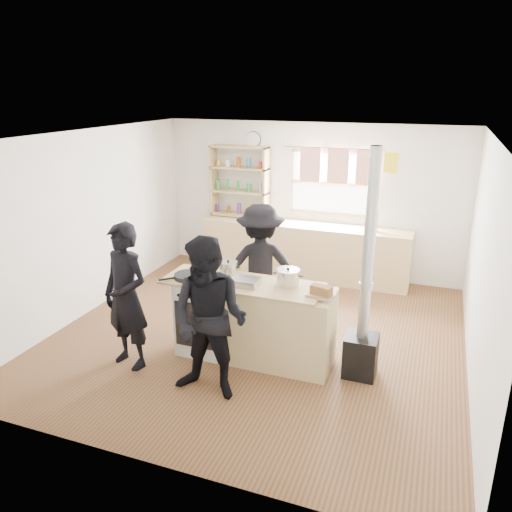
% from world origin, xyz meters
% --- Properties ---
extents(ground, '(5.00, 5.00, 0.01)m').
position_xyz_m(ground, '(0.00, 0.00, -0.01)').
color(ground, brown).
rests_on(ground, ground).
extents(back_counter, '(3.40, 0.55, 0.90)m').
position_xyz_m(back_counter, '(0.00, 2.22, 0.45)').
color(back_counter, '#D3B67F').
rests_on(back_counter, ground).
extents(shelving_unit, '(1.00, 0.28, 1.20)m').
position_xyz_m(shelving_unit, '(-1.20, 2.34, 1.51)').
color(shelving_unit, tan).
rests_on(shelving_unit, back_counter).
extents(thermos, '(0.10, 0.10, 0.33)m').
position_xyz_m(thermos, '(1.10, 2.22, 1.06)').
color(thermos, silver).
rests_on(thermos, back_counter).
extents(cooking_island, '(1.97, 0.64, 0.93)m').
position_xyz_m(cooking_island, '(0.14, -0.55, 0.47)').
color(cooking_island, silver).
rests_on(cooking_island, ground).
extents(skillet_greens, '(0.48, 0.48, 0.05)m').
position_xyz_m(skillet_greens, '(-0.63, -0.64, 0.96)').
color(skillet_greens, black).
rests_on(skillet_greens, cooking_island).
extents(roast_tray, '(0.32, 0.25, 0.08)m').
position_xyz_m(roast_tray, '(0.06, -0.62, 0.97)').
color(roast_tray, silver).
rests_on(roast_tray, cooking_island).
extents(stockpot_stove, '(0.22, 0.22, 0.18)m').
position_xyz_m(stockpot_stove, '(-0.25, -0.37, 1.01)').
color(stockpot_stove, silver).
rests_on(stockpot_stove, cooking_island).
extents(stockpot_counter, '(0.27, 0.27, 0.20)m').
position_xyz_m(stockpot_counter, '(0.50, -0.44, 1.02)').
color(stockpot_counter, silver).
rests_on(stockpot_counter, cooking_island).
extents(bread_board, '(0.32, 0.26, 0.12)m').
position_xyz_m(bread_board, '(0.93, -0.63, 0.98)').
color(bread_board, tan).
rests_on(bread_board, cooking_island).
extents(flue_heater, '(0.35, 0.35, 2.50)m').
position_xyz_m(flue_heater, '(1.37, -0.49, 0.66)').
color(flue_heater, black).
rests_on(flue_heater, ground).
extents(person_near_left, '(0.69, 0.54, 1.67)m').
position_xyz_m(person_near_left, '(-1.13, -1.17, 0.84)').
color(person_near_left, black).
rests_on(person_near_left, ground).
extents(person_near_right, '(0.84, 0.67, 1.69)m').
position_xyz_m(person_near_right, '(-0.01, -1.39, 0.84)').
color(person_near_right, black).
rests_on(person_near_right, ground).
extents(person_far, '(1.21, 0.95, 1.64)m').
position_xyz_m(person_far, '(-0.09, 0.30, 0.82)').
color(person_far, black).
rests_on(person_far, ground).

